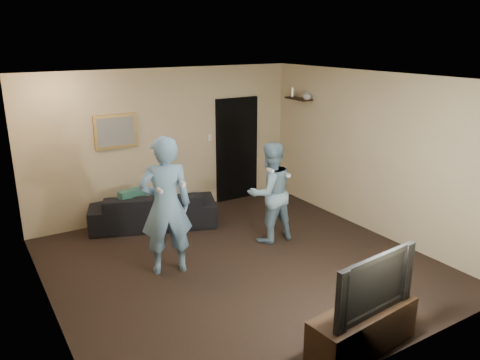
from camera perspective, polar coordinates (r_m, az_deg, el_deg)
ground at (r=6.77m, az=0.02°, el=-10.24°), size 5.00×5.00×0.00m
ceiling at (r=6.03m, az=0.02°, el=12.28°), size 5.00×5.00×0.04m
wall_back at (r=8.44m, az=-8.96°, el=4.53°), size 5.00×0.04×2.60m
wall_front at (r=4.48m, az=17.21°, el=-7.54°), size 5.00×0.04×2.60m
wall_left at (r=5.46m, az=-22.95°, el=-3.64°), size 0.04×5.00×2.60m
wall_right at (r=7.84m, az=15.80°, el=3.12°), size 0.04×5.00×2.60m
sofa at (r=8.09m, az=-10.54°, el=-3.45°), size 2.24×1.48×0.61m
throw_pillow at (r=7.93m, az=-12.94°, el=-2.70°), size 0.48×0.26×0.46m
painting_frame at (r=8.06m, az=-14.91°, el=5.76°), size 0.72×0.05×0.57m
painting_canvas at (r=8.03m, az=-14.85°, el=5.73°), size 0.62×0.01×0.47m
doorway at (r=9.12m, az=-0.38°, el=3.75°), size 0.90×0.06×2.00m
light_switch at (r=8.77m, az=-3.76°, el=5.18°), size 0.08×0.02×0.12m
wall_shelf at (r=8.93m, az=7.13°, el=9.80°), size 0.20×0.60×0.03m
shelf_vase at (r=8.73m, az=8.18°, el=10.23°), size 0.17×0.17×0.16m
shelf_figurine at (r=9.06m, az=6.41°, el=10.60°), size 0.06×0.06×0.18m
tv_console at (r=5.16m, az=14.71°, el=-17.15°), size 1.30×0.52×0.45m
television at (r=4.88m, az=15.20°, el=-11.82°), size 1.12×0.25×0.64m
wii_player_left at (r=6.30m, az=-9.03°, el=-3.13°), size 0.79×0.62×1.90m
wii_player_right at (r=7.26m, az=3.68°, el=-1.53°), size 0.79×0.62×1.58m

